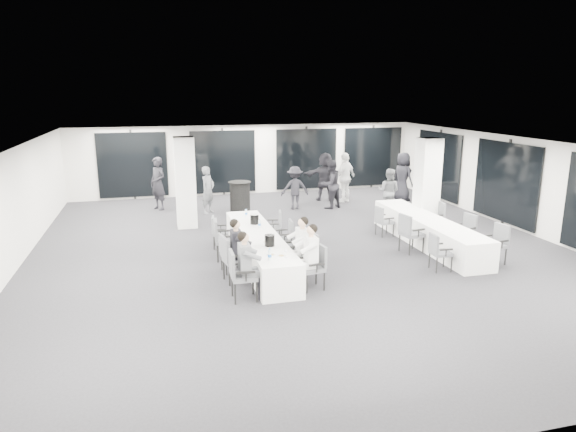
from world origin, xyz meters
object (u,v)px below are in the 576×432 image
(cocktail_table, at_px, (240,197))
(chair_main_left_near, at_px, (239,272))
(standing_guest_c, at_px, (295,185))
(chair_side_left_near, at_px, (438,250))
(chair_main_right_near, at_px, (315,264))
(chair_main_left_mid, at_px, (228,251))
(standing_guest_f, at_px, (325,173))
(chair_side_left_mid, at_px, (409,231))
(standing_guest_e, at_px, (403,174))
(standing_guest_b, at_px, (330,181))
(standing_guest_d, at_px, (345,174))
(chair_main_left_far, at_px, (218,230))
(ice_bucket_near, at_px, (270,240))
(standing_guest_a, at_px, (208,187))
(ice_bucket_far, at_px, (254,219))
(standing_guest_g, at_px, (158,180))
(chair_main_right_mid, at_px, (296,242))
(chair_main_right_fourth, at_px, (286,235))
(chair_main_right_far, at_px, (276,224))
(chair_main_left_fourth, at_px, (222,237))
(chair_side_left_far, at_px, (383,219))
(banquet_table_side, at_px, (427,231))
(chair_main_left_second, at_px, (232,256))
(chair_main_right_second, at_px, (307,253))
(chair_side_right_near, at_px, (497,241))
(standing_guest_h, at_px, (389,188))
(chair_side_right_mid, at_px, (466,229))
(banquet_table_main, at_px, (259,249))

(cocktail_table, distance_m, chair_main_left_near, 7.64)
(standing_guest_c, bearing_deg, chair_side_left_near, 107.46)
(chair_main_right_near, relative_size, chair_side_left_near, 1.08)
(chair_main_left_mid, xyz_separation_m, standing_guest_f, (4.77, 7.09, 0.54))
(chair_main_left_mid, distance_m, chair_side_left_mid, 4.80)
(standing_guest_c, xyz_separation_m, standing_guest_e, (4.38, 0.34, 0.19))
(chair_main_left_near, height_order, standing_guest_b, standing_guest_b)
(chair_main_left_near, distance_m, standing_guest_d, 9.99)
(chair_main_left_far, xyz_separation_m, ice_bucket_near, (0.86, -2.56, 0.38))
(standing_guest_a, distance_m, standing_guest_d, 5.27)
(ice_bucket_far, bearing_deg, standing_guest_g, 112.57)
(chair_main_right_mid, height_order, chair_main_right_fourth, chair_main_right_mid)
(chair_main_left_mid, relative_size, standing_guest_a, 0.49)
(standing_guest_g, bearing_deg, chair_main_left_mid, -26.10)
(chair_main_right_mid, height_order, chair_side_left_near, chair_main_right_mid)
(chair_main_right_near, bearing_deg, standing_guest_g, 12.57)
(chair_main_right_far, xyz_separation_m, standing_guest_g, (-3.12, 4.96, 0.57))
(chair_main_left_fourth, relative_size, chair_side_left_far, 1.18)
(chair_main_left_mid, bearing_deg, banquet_table_side, 89.61)
(chair_main_left_second, height_order, standing_guest_g, standing_guest_g)
(chair_main_right_second, relative_size, chair_side_right_near, 1.06)
(standing_guest_e, bearing_deg, standing_guest_a, 72.46)
(chair_side_right_near, height_order, ice_bucket_far, ice_bucket_far)
(chair_main_left_far, height_order, chair_main_right_mid, chair_main_right_mid)
(ice_bucket_far, bearing_deg, chair_side_left_far, 7.44)
(banquet_table_side, distance_m, standing_guest_c, 5.69)
(chair_side_right_near, bearing_deg, banquet_table_side, 15.60)
(chair_side_left_far, xyz_separation_m, standing_guest_a, (-4.62, 4.19, 0.42))
(chair_main_left_near, distance_m, chair_side_left_mid, 5.20)
(chair_side_left_near, relative_size, standing_guest_c, 0.51)
(chair_main_left_near, distance_m, chair_main_right_mid, 2.44)
(chair_side_left_near, bearing_deg, chair_side_right_near, 97.15)
(chair_main_left_mid, xyz_separation_m, standing_guest_h, (6.17, 4.44, 0.38))
(chair_side_left_far, relative_size, ice_bucket_near, 3.40)
(chair_side_right_mid, xyz_separation_m, standing_guest_c, (-3.21, 5.70, 0.34))
(chair_main_left_near, relative_size, chair_main_left_fourth, 1.00)
(chair_main_left_near, xyz_separation_m, chair_side_left_near, (4.82, 0.56, -0.08))
(chair_main_right_fourth, distance_m, standing_guest_f, 6.85)
(chair_main_left_mid, xyz_separation_m, chair_side_right_near, (6.47, -1.03, 0.05))
(cocktail_table, xyz_separation_m, chair_main_left_near, (-1.26, -7.53, 0.03))
(standing_guest_b, distance_m, standing_guest_d, 1.30)
(standing_guest_e, bearing_deg, chair_main_left_second, 113.36)
(chair_main_right_second, distance_m, chair_side_right_mid, 4.91)
(chair_main_left_fourth, relative_size, standing_guest_h, 0.58)
(banquet_table_main, height_order, chair_side_left_mid, chair_side_left_mid)
(chair_main_left_far, height_order, standing_guest_d, standing_guest_d)
(chair_main_left_far, distance_m, chair_side_right_near, 7.13)
(standing_guest_d, bearing_deg, chair_main_right_near, 31.38)
(standing_guest_g, relative_size, ice_bucket_near, 8.28)
(cocktail_table, bearing_deg, chair_main_right_near, -86.78)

